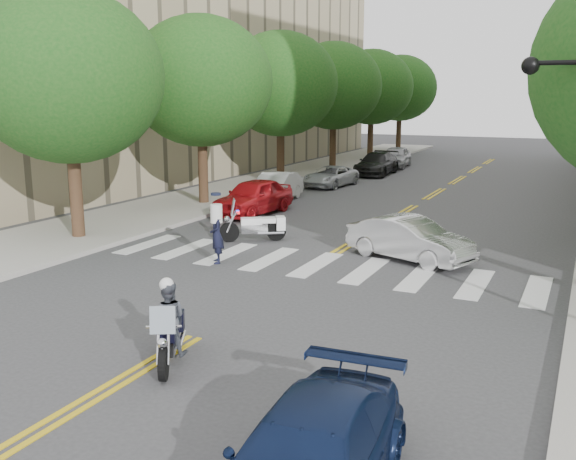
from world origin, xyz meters
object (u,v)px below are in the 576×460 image
Objects in this scene: officer_standing at (217,235)px; motorcycle_police at (169,324)px; convertible at (410,239)px; motorcycle_parked at (259,226)px.

motorcycle_police is at bearing -13.16° from officer_standing.
officer_standing is 0.43× the size of convertible.
officer_standing is (0.26, -3.16, 0.34)m from motorcycle_parked.
officer_standing is 5.87m from convertible.
motorcycle_police is 1.11× the size of officer_standing.
motorcycle_police is 0.93× the size of motorcycle_parked.
motorcycle_parked is 1.19× the size of officer_standing.
motorcycle_parked is at bearing 107.56° from convertible.
motorcycle_police reaches higher than convertible.
convertible is (2.08, 9.50, -0.08)m from motorcycle_police.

